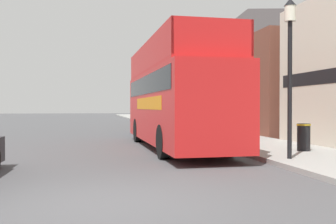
{
  "coord_description": "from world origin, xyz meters",
  "views": [
    {
      "loc": [
        -0.24,
        -6.81,
        1.66
      ],
      "look_at": [
        2.65,
        7.61,
        1.46
      ],
      "focal_mm": 42.0,
      "sensor_mm": 36.0,
      "label": 1
    }
  ],
  "objects": [
    {
      "name": "lamp_post_nearest",
      "position": [
        5.5,
        3.74,
        3.37
      ],
      "size": [
        0.35,
        0.35,
        4.68
      ],
      "color": "black",
      "rests_on": "sidewalk"
    },
    {
      "name": "lamp_post_second",
      "position": [
        5.38,
        13.4,
        3.41
      ],
      "size": [
        0.35,
        0.35,
        4.75
      ],
      "color": "black",
      "rests_on": "sidewalk"
    },
    {
      "name": "brick_terrace_rear",
      "position": [
        11.5,
        21.13,
        4.53
      ],
      "size": [
        6.0,
        19.71,
        9.06
      ],
      "color": "brown",
      "rests_on": "ground_plane"
    },
    {
      "name": "parked_car_ahead_of_bus",
      "position": [
        3.72,
        16.07,
        0.71
      ],
      "size": [
        1.87,
        4.3,
        1.54
      ],
      "rotation": [
        0.0,
        0.0,
        0.01
      ],
      "color": "navy",
      "rests_on": "ground_plane"
    },
    {
      "name": "lamp_post_third",
      "position": [
        5.2,
        23.07,
        3.62
      ],
      "size": [
        0.35,
        0.35,
        5.1
      ],
      "color": "black",
      "rests_on": "sidewalk"
    },
    {
      "name": "litter_bin",
      "position": [
        7.0,
        5.52,
        0.64
      ],
      "size": [
        0.48,
        0.48,
        0.94
      ],
      "color": "black",
      "rests_on": "sidewalk"
    },
    {
      "name": "tour_bus",
      "position": [
        3.09,
        8.49,
        1.92
      ],
      "size": [
        2.55,
        10.27,
        4.14
      ],
      "rotation": [
        0.0,
        0.0,
        0.01
      ],
      "color": "red",
      "rests_on": "ground_plane"
    },
    {
      "name": "sidewalk",
      "position": [
        6.67,
        18.0,
        0.07
      ],
      "size": [
        3.65,
        108.0,
        0.14
      ],
      "color": "#999993",
      "rests_on": "ground_plane"
    },
    {
      "name": "ground_plane",
      "position": [
        0.0,
        21.0,
        0.0
      ],
      "size": [
        144.0,
        144.0,
        0.0
      ],
      "primitive_type": "plane",
      "color": "#4C4C4F"
    }
  ]
}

